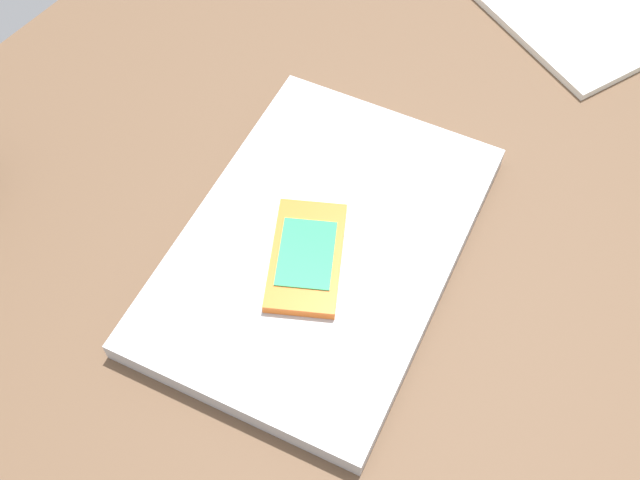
# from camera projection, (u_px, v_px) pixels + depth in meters

# --- Properties ---
(desk_surface) EXTENTS (1.20, 0.80, 0.03)m
(desk_surface) POSITION_uv_depth(u_px,v_px,m) (273.00, 296.00, 0.67)
(desk_surface) COLOR brown
(desk_surface) RESTS_ON ground
(laptop_closed) EXTENTS (0.35, 0.27, 0.02)m
(laptop_closed) POSITION_uv_depth(u_px,v_px,m) (320.00, 247.00, 0.67)
(laptop_closed) COLOR #B7BABC
(laptop_closed) RESTS_ON desk_surface
(cell_phone_on_laptop) EXTENTS (0.12, 0.10, 0.01)m
(cell_phone_on_laptop) POSITION_uv_depth(u_px,v_px,m) (306.00, 256.00, 0.64)
(cell_phone_on_laptop) COLOR orange
(cell_phone_on_laptop) RESTS_ON laptop_closed
(notepad) EXTENTS (0.22, 0.25, 0.01)m
(notepad) POSITION_uv_depth(u_px,v_px,m) (574.00, 9.00, 0.84)
(notepad) COLOR white
(notepad) RESTS_ON desk_surface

